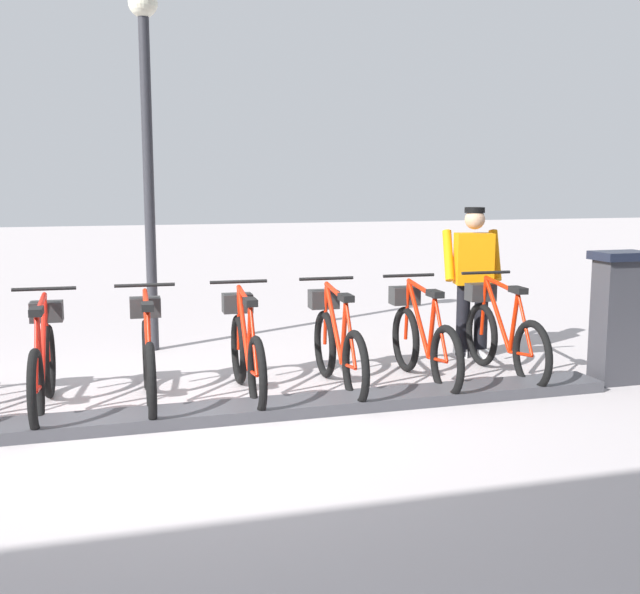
{
  "coord_description": "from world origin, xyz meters",
  "views": [
    {
      "loc": [
        -6.11,
        0.63,
        1.93
      ],
      "look_at": [
        0.5,
        -1.33,
        0.9
      ],
      "focal_mm": 43.27,
      "sensor_mm": 36.0,
      "label": 1
    }
  ],
  "objects_px": {
    "payment_kiosk": "(618,315)",
    "lamp_post": "(147,119)",
    "bike_docked_0": "(502,334)",
    "bike_docked_3": "(246,350)",
    "bike_docked_1": "(422,339)",
    "worker_near_rack": "(473,276)",
    "bike_docked_4": "(148,356)",
    "bike_docked_2": "(337,344)",
    "bike_docked_5": "(43,362)"
  },
  "relations": [
    {
      "from": "payment_kiosk",
      "to": "lamp_post",
      "type": "xyz_separation_m",
      "value": [
        2.79,
        4.17,
        1.96
      ]
    },
    {
      "from": "bike_docked_0",
      "to": "lamp_post",
      "type": "distance_m",
      "value": 4.51
    },
    {
      "from": "bike_docked_0",
      "to": "bike_docked_3",
      "type": "bearing_deg",
      "value": 90.0
    },
    {
      "from": "bike_docked_1",
      "to": "worker_near_rack",
      "type": "distance_m",
      "value": 1.37
    },
    {
      "from": "bike_docked_4",
      "to": "payment_kiosk",
      "type": "bearing_deg",
      "value": -97.44
    },
    {
      "from": "payment_kiosk",
      "to": "lamp_post",
      "type": "bearing_deg",
      "value": 56.15
    },
    {
      "from": "bike_docked_3",
      "to": "lamp_post",
      "type": "distance_m",
      "value": 3.2
    },
    {
      "from": "bike_docked_3",
      "to": "bike_docked_4",
      "type": "relative_size",
      "value": 1.0
    },
    {
      "from": "bike_docked_1",
      "to": "bike_docked_4",
      "type": "relative_size",
      "value": 1.0
    },
    {
      "from": "bike_docked_2",
      "to": "bike_docked_5",
      "type": "height_order",
      "value": "same"
    },
    {
      "from": "bike_docked_0",
      "to": "bike_docked_1",
      "type": "xyz_separation_m",
      "value": [
        0.0,
        0.87,
        0.0
      ]
    },
    {
      "from": "bike_docked_5",
      "to": "worker_near_rack",
      "type": "bearing_deg",
      "value": -79.25
    },
    {
      "from": "bike_docked_3",
      "to": "bike_docked_5",
      "type": "relative_size",
      "value": 1.0
    },
    {
      "from": "bike_docked_5",
      "to": "bike_docked_4",
      "type": "bearing_deg",
      "value": -90.0
    },
    {
      "from": "bike_docked_2",
      "to": "bike_docked_5",
      "type": "distance_m",
      "value": 2.6
    },
    {
      "from": "payment_kiosk",
      "to": "bike_docked_3",
      "type": "distance_m",
      "value": 3.57
    },
    {
      "from": "payment_kiosk",
      "to": "bike_docked_2",
      "type": "bearing_deg",
      "value": 77.81
    },
    {
      "from": "bike_docked_0",
      "to": "bike_docked_2",
      "type": "distance_m",
      "value": 1.73
    },
    {
      "from": "worker_near_rack",
      "to": "lamp_post",
      "type": "xyz_separation_m",
      "value": [
        1.38,
        3.36,
        1.72
      ]
    },
    {
      "from": "bike_docked_0",
      "to": "bike_docked_1",
      "type": "relative_size",
      "value": 1.0
    },
    {
      "from": "bike_docked_4",
      "to": "bike_docked_5",
      "type": "relative_size",
      "value": 1.0
    },
    {
      "from": "bike_docked_1",
      "to": "bike_docked_3",
      "type": "relative_size",
      "value": 1.0
    },
    {
      "from": "worker_near_rack",
      "to": "bike_docked_2",
      "type": "bearing_deg",
      "value": 114.61
    },
    {
      "from": "bike_docked_1",
      "to": "bike_docked_3",
      "type": "bearing_deg",
      "value": 90.0
    },
    {
      "from": "bike_docked_1",
      "to": "bike_docked_2",
      "type": "bearing_deg",
      "value": 90.0
    },
    {
      "from": "bike_docked_5",
      "to": "lamp_post",
      "type": "distance_m",
      "value": 3.31
    },
    {
      "from": "bike_docked_2",
      "to": "bike_docked_4",
      "type": "xyz_separation_m",
      "value": [
        0.0,
        1.73,
        0.0
      ]
    },
    {
      "from": "bike_docked_3",
      "to": "worker_near_rack",
      "type": "relative_size",
      "value": 1.04
    },
    {
      "from": "payment_kiosk",
      "to": "bike_docked_1",
      "type": "distance_m",
      "value": 1.88
    },
    {
      "from": "bike_docked_3",
      "to": "payment_kiosk",
      "type": "bearing_deg",
      "value": -99.24
    },
    {
      "from": "bike_docked_2",
      "to": "worker_near_rack",
      "type": "distance_m",
      "value": 2.08
    },
    {
      "from": "lamp_post",
      "to": "bike_docked_5",
      "type": "bearing_deg",
      "value": 154.1
    },
    {
      "from": "lamp_post",
      "to": "bike_docked_2",
      "type": "bearing_deg",
      "value": -145.63
    },
    {
      "from": "bike_docked_3",
      "to": "lamp_post",
      "type": "bearing_deg",
      "value": 16.39
    },
    {
      "from": "bike_docked_5",
      "to": "payment_kiosk",
      "type": "bearing_deg",
      "value": -96.22
    },
    {
      "from": "bike_docked_5",
      "to": "worker_near_rack",
      "type": "relative_size",
      "value": 1.04
    },
    {
      "from": "bike_docked_1",
      "to": "bike_docked_2",
      "type": "relative_size",
      "value": 1.0
    },
    {
      "from": "bike_docked_5",
      "to": "bike_docked_1",
      "type": "bearing_deg",
      "value": -90.0
    },
    {
      "from": "bike_docked_1",
      "to": "bike_docked_2",
      "type": "distance_m",
      "value": 0.87
    },
    {
      "from": "worker_near_rack",
      "to": "bike_docked_3",
      "type": "bearing_deg",
      "value": 107.3
    },
    {
      "from": "payment_kiosk",
      "to": "bike_docked_1",
      "type": "bearing_deg",
      "value": 72.19
    },
    {
      "from": "bike_docked_1",
      "to": "bike_docked_4",
      "type": "height_order",
      "value": "same"
    },
    {
      "from": "bike_docked_0",
      "to": "bike_docked_3",
      "type": "xyz_separation_m",
      "value": [
        0.0,
        2.6,
        0.0
      ]
    },
    {
      "from": "bike_docked_3",
      "to": "lamp_post",
      "type": "height_order",
      "value": "lamp_post"
    },
    {
      "from": "bike_docked_4",
      "to": "lamp_post",
      "type": "xyz_separation_m",
      "value": [
        2.22,
        -0.21,
        2.2
      ]
    },
    {
      "from": "bike_docked_3",
      "to": "bike_docked_2",
      "type": "bearing_deg",
      "value": -90.0
    },
    {
      "from": "bike_docked_2",
      "to": "bike_docked_4",
      "type": "height_order",
      "value": "same"
    },
    {
      "from": "payment_kiosk",
      "to": "bike_docked_0",
      "type": "height_order",
      "value": "payment_kiosk"
    },
    {
      "from": "bike_docked_0",
      "to": "bike_docked_2",
      "type": "relative_size",
      "value": 1.0
    },
    {
      "from": "bike_docked_5",
      "to": "bike_docked_3",
      "type": "bearing_deg",
      "value": -90.0
    }
  ]
}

